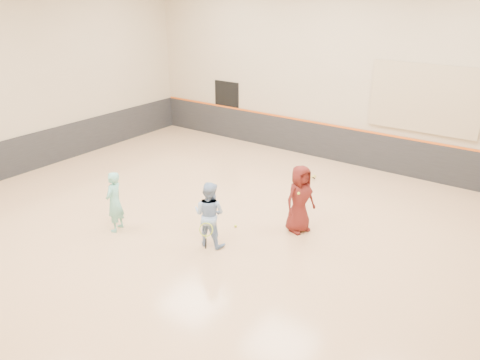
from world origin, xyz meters
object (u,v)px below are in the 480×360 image
Objects in this scene: instructor at (209,214)px; spare_racket at (311,174)px; young_man at (300,199)px; girl at (114,202)px.

instructor is 2.34× the size of spare_racket.
young_man is 2.55× the size of spare_racket.
girl is 0.90× the size of young_man.
spare_racket is at bearing -99.71° from instructor.
instructor is 5.15m from spare_racket.
instructor is 0.92× the size of young_man.
girl is at bearing 8.81° from instructor.
spare_racket is (-0.04, 5.10, -0.70)m from instructor.
young_man reaches higher than girl.
spare_racket is (2.26, 5.89, -0.68)m from girl.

